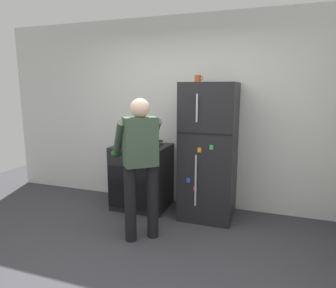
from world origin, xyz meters
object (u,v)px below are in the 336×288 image
at_px(refrigerator, 209,151).
at_px(stove_range, 142,176).
at_px(coffee_mug, 198,79).
at_px(red_pot, 151,143).
at_px(pepper_mill, 129,136).
at_px(person_cook, 140,157).

xyz_separation_m(refrigerator, stove_range, (-0.97, -0.01, -0.44)).
xyz_separation_m(refrigerator, coffee_mug, (-0.18, 0.05, 0.94)).
bearing_deg(stove_range, refrigerator, 0.59).
relative_size(red_pot, pepper_mill, 2.18).
bearing_deg(pepper_mill, red_pot, -28.52).
xyz_separation_m(refrigerator, person_cook, (-0.60, -0.85, 0.07)).
distance_m(stove_range, red_pot, 0.54).
relative_size(refrigerator, pepper_mill, 10.90).
relative_size(coffee_mug, pepper_mill, 0.69).
bearing_deg(red_pot, pepper_mill, 151.48).
relative_size(person_cook, pepper_mill, 9.81).
bearing_deg(refrigerator, coffee_mug, 164.16).
height_order(refrigerator, person_cook, refrigerator).
distance_m(refrigerator, stove_range, 1.06).
xyz_separation_m(refrigerator, red_pot, (-0.81, -0.05, 0.07)).
height_order(refrigerator, stove_range, refrigerator).
bearing_deg(refrigerator, pepper_mill, 171.02).
relative_size(refrigerator, coffee_mug, 15.87).
bearing_deg(red_pot, stove_range, 166.08).
distance_m(person_cook, pepper_mill, 1.25).
height_order(coffee_mug, pepper_mill, coffee_mug).
bearing_deg(stove_range, pepper_mill, 144.96).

